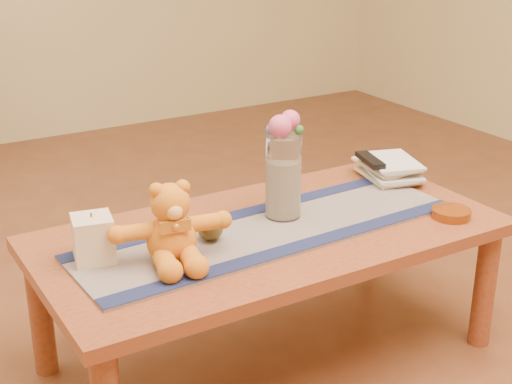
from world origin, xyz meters
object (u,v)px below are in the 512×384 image
book_bottom (368,179)px  amber_dish (451,213)px  teddy_bear (171,223)px  bronze_ball (210,228)px  pillar_candle (93,239)px  tv_remote (370,160)px  glass_vase (283,177)px

book_bottom → amber_dish: (0.02, -0.38, 0.00)m
book_bottom → teddy_bear: bearing=-154.3°
bronze_ball → amber_dish: bearing=-17.1°
teddy_bear → bronze_ball: bearing=31.6°
pillar_candle → bronze_ball: 0.34m
tv_remote → amber_dish: 0.38m
bronze_ball → book_bottom: (0.71, 0.16, -0.04)m
pillar_candle → amber_dish: pillar_candle is taller
teddy_bear → amber_dish: (0.88, -0.17, -0.10)m
glass_vase → bronze_ball: (-0.28, -0.04, -0.09)m
glass_vase → teddy_bear: bearing=-167.2°
tv_remote → amber_dish: tv_remote is taller
glass_vase → bronze_ball: glass_vase is taller
teddy_bear → pillar_candle: teddy_bear is taller
teddy_bear → bronze_ball: 0.17m
teddy_bear → tv_remote: 0.87m
book_bottom → amber_dish: bearing=-74.8°
bronze_ball → pillar_candle: bearing=171.6°
glass_vase → book_bottom: glass_vase is taller
bronze_ball → book_bottom: size_ratio=0.35×
glass_vase → tv_remote: size_ratio=1.62×
pillar_candle → tv_remote: size_ratio=0.79×
glass_vase → amber_dish: glass_vase is taller
teddy_bear → tv_remote: size_ratio=1.98×
glass_vase → amber_dish: size_ratio=2.14×
pillar_candle → tv_remote: (1.03, 0.10, 0.01)m
teddy_bear → amber_dish: teddy_bear is taller
bronze_ball → tv_remote: size_ratio=0.48×
tv_remote → book_bottom: bearing=90.0°
teddy_bear → glass_vase: 0.43m
pillar_candle → bronze_ball: (0.33, -0.05, -0.02)m
pillar_candle → book_bottom: (1.04, 0.11, -0.06)m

